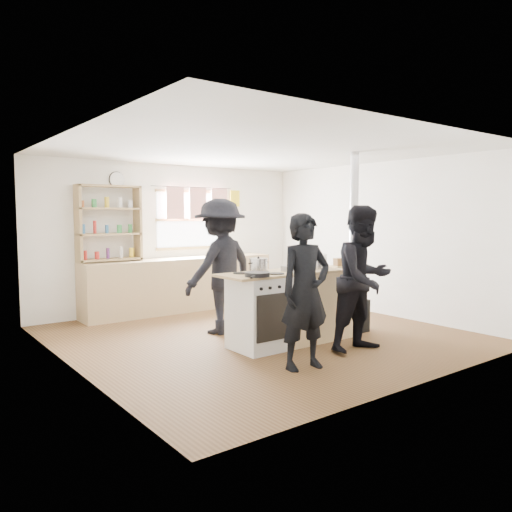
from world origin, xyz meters
name	(u,v)px	position (x,y,z in m)	size (l,w,h in m)	color
ground	(260,335)	(0.00, 0.00, -0.01)	(5.00, 5.00, 0.01)	brown
back_counter	(181,284)	(0.00, 2.22, 0.45)	(3.40, 0.55, 0.90)	tan
shelving_unit	(109,223)	(-1.20, 2.34, 1.51)	(1.00, 0.28, 1.20)	tan
thermos	(230,247)	(1.02, 2.22, 1.05)	(0.10, 0.10, 0.29)	silver
cooking_island	(295,306)	(0.14, -0.55, 0.47)	(1.97, 0.64, 0.93)	silver
skillet_greens	(257,274)	(-0.62, -0.75, 0.96)	(0.41, 0.41, 0.05)	black
roast_tray	(298,268)	(0.12, -0.63, 0.97)	(0.37, 0.26, 0.07)	silver
stockpot_stove	(258,265)	(-0.29, -0.34, 1.01)	(0.23, 0.23, 0.19)	#B4B4B6
stockpot_counter	(316,261)	(0.52, -0.54, 1.03)	(0.29, 0.29, 0.22)	silver
bread_board	(342,263)	(0.93, -0.62, 0.98)	(0.32, 0.26, 0.12)	tan
flue_heater	(353,285)	(1.18, -0.59, 0.66)	(0.35, 0.35, 2.50)	black
person_near_left	(305,292)	(-0.51, -1.44, 0.83)	(0.60, 0.40, 1.66)	black
person_near_right	(364,279)	(0.53, -1.36, 0.88)	(0.85, 0.66, 1.75)	black
person_far	(220,266)	(-0.34, 0.47, 0.93)	(1.20, 0.69, 1.86)	black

